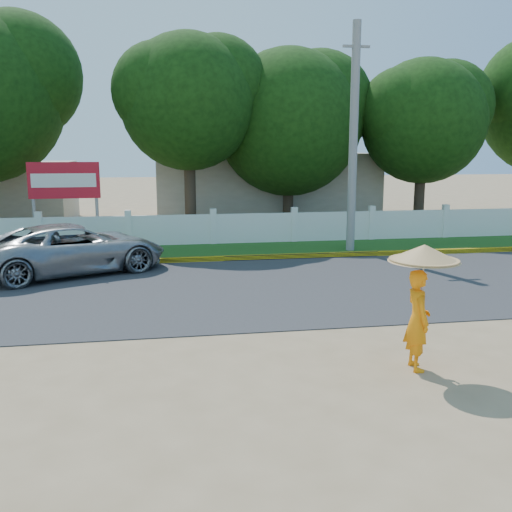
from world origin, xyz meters
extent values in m
plane|color=#9E8460|center=(0.00, 0.00, 0.00)|extent=(120.00, 120.00, 0.00)
cube|color=#38383A|center=(0.00, 4.50, 0.01)|extent=(60.00, 7.00, 0.02)
cube|color=#2D601E|center=(0.00, 9.75, 0.01)|extent=(60.00, 3.50, 0.03)
cube|color=yellow|center=(0.00, 8.05, 0.08)|extent=(40.00, 0.18, 0.16)
cube|color=silver|center=(0.00, 11.20, 0.55)|extent=(40.00, 0.10, 1.10)
cube|color=#B7AD99|center=(3.00, 18.00, 1.60)|extent=(10.00, 6.00, 3.20)
cylinder|color=gray|center=(4.46, 9.11, 3.72)|extent=(0.28, 0.28, 7.43)
imported|color=gray|center=(-4.28, 7.03, 0.70)|extent=(5.54, 4.21, 1.40)
imported|color=orange|center=(2.04, -1.14, 0.81)|extent=(0.43, 0.62, 1.61)
cylinder|color=#929398|center=(2.09, -1.14, 1.43)|extent=(0.02, 0.02, 1.05)
cone|color=tan|center=(2.09, -1.14, 1.87)|extent=(1.10, 1.10, 0.27)
cylinder|color=gray|center=(-6.35, 12.30, 1.00)|extent=(0.12, 0.12, 2.00)
cylinder|color=gray|center=(-4.15, 12.30, 1.00)|extent=(0.12, 0.12, 2.00)
cube|color=red|center=(-5.25, 12.30, 2.30)|extent=(2.50, 0.12, 1.30)
cube|color=silver|center=(-5.25, 12.24, 2.30)|extent=(2.25, 0.02, 0.49)
cylinder|color=#473828|center=(-0.69, 13.30, 1.87)|extent=(0.44, 0.44, 3.74)
sphere|color=#1A440F|center=(-0.69, 13.30, 5.16)|extent=(5.17, 5.17, 5.17)
cylinder|color=#473828|center=(9.02, 13.58, 1.55)|extent=(0.44, 0.44, 3.11)
sphere|color=#1A440F|center=(9.02, 13.58, 4.52)|extent=(5.13, 5.13, 5.13)
cylinder|color=#473828|center=(3.50, 14.46, 1.40)|extent=(0.44, 0.44, 2.81)
sphere|color=#1A440F|center=(3.50, 14.46, 4.47)|extent=(6.05, 6.05, 6.05)
camera|label=1|loc=(-1.90, -9.18, 3.47)|focal=40.00mm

